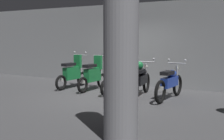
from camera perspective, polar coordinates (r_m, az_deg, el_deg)
The scene contains 8 objects.
ground_plane at distance 8.64m, azimuth -0.42°, elevation -5.21°, with size 80.00×80.00×0.00m, color #4C4C4F.
back_wall at distance 10.49m, azimuth 5.38°, elevation 5.26°, with size 16.00×0.30×3.07m, color gray.
motorbike_slot_0 at distance 9.96m, azimuth -8.17°, elevation -0.65°, with size 0.59×1.68×1.29m.
motorbike_slot_1 at distance 9.41m, azimuth -3.91°, elevation -1.03°, with size 0.56×1.68×1.18m.
motorbike_slot_2 at distance 8.89m, azimuth 0.77°, elevation -1.45°, with size 0.56×1.68×1.18m.
motorbike_slot_3 at distance 8.46m, azimuth 6.00°, elevation -1.88°, with size 0.59×1.95×1.15m.
motorbike_slot_4 at distance 8.15m, azimuth 11.89°, elevation -2.55°, with size 0.59×1.95×1.15m.
support_pillar at distance 4.63m, azimuth 1.86°, elevation 3.80°, with size 0.59×0.59×3.07m, color gray.
Camera 1 is at (4.00, -7.46, 1.75)m, focal length 44.19 mm.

